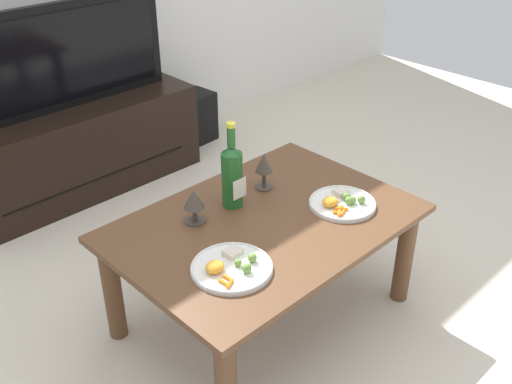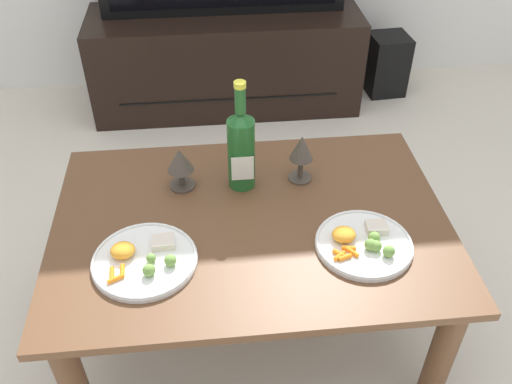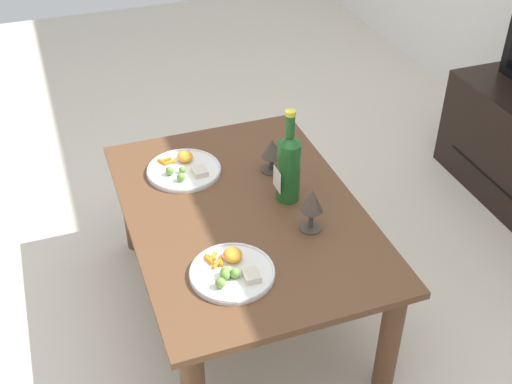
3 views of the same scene
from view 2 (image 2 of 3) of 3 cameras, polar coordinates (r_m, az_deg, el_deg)
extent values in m
plane|color=beige|center=(1.87, -0.43, -13.35)|extent=(6.40, 6.40, 0.00)
cube|color=brown|center=(1.54, -0.51, -3.25)|extent=(1.09, 0.76, 0.03)
cylinder|color=brown|center=(1.61, 18.71, -15.55)|extent=(0.07, 0.07, 0.43)
cylinder|color=brown|center=(1.96, -15.59, -2.78)|extent=(0.07, 0.07, 0.43)
cylinder|color=brown|center=(2.01, 12.47, -0.91)|extent=(0.07, 0.07, 0.43)
cube|color=black|center=(2.85, -3.11, 13.46)|extent=(1.32, 0.44, 0.48)
cube|color=black|center=(2.70, -2.75, 9.57)|extent=(1.05, 0.01, 0.01)
cube|color=black|center=(3.08, 13.37, 12.75)|extent=(0.21, 0.21, 0.31)
cylinder|color=#1E5923|center=(1.58, -1.53, 3.96)|extent=(0.08, 0.08, 0.22)
cone|color=#1E5923|center=(1.52, -1.61, 7.78)|extent=(0.08, 0.08, 0.04)
cylinder|color=#1E5923|center=(1.49, -1.65, 9.49)|extent=(0.03, 0.03, 0.08)
cylinder|color=yellow|center=(1.47, -1.68, 11.06)|extent=(0.03, 0.03, 0.02)
cube|color=silver|center=(1.56, -1.40, 2.44)|extent=(0.06, 0.00, 0.08)
cylinder|color=#473D33|center=(1.66, -7.62, 0.72)|extent=(0.08, 0.08, 0.01)
cylinder|color=#473D33|center=(1.64, -7.71, 1.54)|extent=(0.02, 0.02, 0.05)
cone|color=#473D33|center=(1.60, -7.90, 3.33)|extent=(0.08, 0.08, 0.07)
cylinder|color=#473D33|center=(1.67, 4.56, 1.50)|extent=(0.07, 0.07, 0.01)
cylinder|color=#473D33|center=(1.65, 4.63, 2.52)|extent=(0.02, 0.02, 0.07)
cone|color=#473D33|center=(1.61, 4.76, 4.61)|extent=(0.07, 0.07, 0.08)
cylinder|color=white|center=(1.44, -11.44, -7.00)|extent=(0.27, 0.27, 0.01)
torus|color=white|center=(1.43, -11.48, -6.78)|extent=(0.27, 0.27, 0.01)
ellipsoid|color=orange|center=(1.44, -13.64, -5.89)|extent=(0.06, 0.06, 0.03)
cube|color=beige|center=(1.45, -9.58, -5.13)|extent=(0.06, 0.05, 0.02)
cylinder|color=orange|center=(1.41, -13.67, -7.93)|extent=(0.01, 0.04, 0.01)
cylinder|color=orange|center=(1.41, -14.69, -8.18)|extent=(0.02, 0.04, 0.01)
cylinder|color=orange|center=(1.39, -14.38, -8.72)|extent=(0.04, 0.03, 0.01)
sphere|color=olive|center=(1.41, -10.82, -6.75)|extent=(0.02, 0.02, 0.02)
sphere|color=olive|center=(1.40, -8.85, -7.02)|extent=(0.03, 0.03, 0.03)
sphere|color=olive|center=(1.38, -11.03, -7.95)|extent=(0.03, 0.03, 0.03)
cylinder|color=white|center=(1.48, 11.10, -5.37)|extent=(0.26, 0.26, 0.01)
torus|color=white|center=(1.47, 11.14, -5.15)|extent=(0.25, 0.25, 0.01)
ellipsoid|color=orange|center=(1.46, 9.09, -4.37)|extent=(0.06, 0.06, 0.03)
cube|color=beige|center=(1.51, 12.39, -3.59)|extent=(0.06, 0.05, 0.02)
cylinder|color=orange|center=(1.44, 9.59, -5.75)|extent=(0.04, 0.02, 0.01)
cylinder|color=orange|center=(1.43, 9.96, -6.15)|extent=(0.03, 0.04, 0.01)
cylinder|color=orange|center=(1.43, 8.62, -6.33)|extent=(0.03, 0.03, 0.01)
cylinder|color=orange|center=(1.42, 8.67, -6.55)|extent=(0.04, 0.03, 0.01)
cylinder|color=orange|center=(1.42, 9.20, -6.70)|extent=(0.04, 0.02, 0.01)
sphere|color=olive|center=(1.47, 12.15, -4.63)|extent=(0.03, 0.03, 0.03)
sphere|color=olive|center=(1.45, 11.78, -5.36)|extent=(0.03, 0.03, 0.03)
sphere|color=olive|center=(1.44, 13.60, -5.98)|extent=(0.03, 0.03, 0.03)
sphere|color=olive|center=(1.45, 12.32, -5.48)|extent=(0.03, 0.03, 0.03)
camera|label=1|loc=(1.21, -105.14, -2.37)|focal=41.53mm
camera|label=3|loc=(1.86, 76.90, 22.91)|focal=45.83mm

